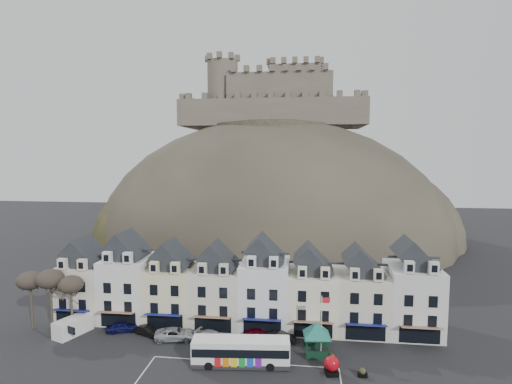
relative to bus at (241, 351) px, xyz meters
The scene contains 20 objects.
coach_bay_markings 3.60m from the bus, 84.67° to the right, with size 22.00×7.50×0.01m, color silver.
townhouse_terrace 12.22m from the bus, 97.68° to the left, with size 54.40×9.35×11.80m.
castle_hill 64.60m from the bus, 90.40° to the left, with size 100.00×76.00×68.00m.
castle 81.23m from the bus, 90.96° to the left, with size 50.20×22.20×22.00m.
tree_left_far 31.73m from the bus, 168.72° to the left, with size 3.61×3.61×8.24m.
tree_left_mid 28.90m from the bus, 167.54° to the left, with size 3.78×3.78×8.64m.
tree_left_near 25.90m from the bus, 166.08° to the left, with size 3.43×3.43×7.84m.
bus is the anchor object (origin of this frame).
bus_shelter 9.63m from the bus, 21.83° to the left, with size 6.48×6.48×4.13m.
red_buoy 10.42m from the bus, ahead, with size 1.71×1.71×2.11m.
flagpole 10.50m from the bus, 22.02° to the left, with size 1.05×0.24×7.35m.
white_van 24.55m from the bus, 167.95° to the left, with size 3.85×5.47×2.29m.
planter_west 10.92m from the bus, 10.86° to the left, with size 1.04×0.77×0.94m.
planter_east 13.81m from the bus, ahead, with size 1.03×0.72×1.03m.
car_navy 18.95m from the bus, 159.42° to the left, with size 1.65×4.10×1.40m, color #0E1046.
car_black 15.18m from the bus, 156.34° to the left, with size 1.29×3.71×1.22m, color black.
car_silver 11.01m from the bus, 151.18° to the left, with size 2.53×5.40×1.52m, color #A9ADB1.
car_white 6.91m from the bus, 131.41° to the left, with size 2.00×4.91×1.43m, color #B8B8B8.
car_maroon 7.29m from the bus, 79.97° to the left, with size 1.49×3.71×1.26m, color #5F0515.
car_charcoal 7.81m from the bus, 56.25° to the left, with size 1.35×3.86×1.27m, color black.
Camera 1 is at (8.73, -39.49, 24.62)m, focal length 28.00 mm.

